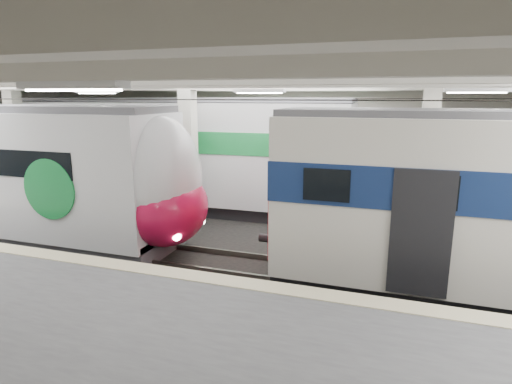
% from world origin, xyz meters
% --- Properties ---
extents(station_hall, '(36.00, 24.00, 5.75)m').
position_xyz_m(station_hall, '(0.00, -1.74, 3.24)').
color(station_hall, black).
rests_on(station_hall, ground).
extents(modern_emu, '(14.01, 2.89, 4.51)m').
position_xyz_m(modern_emu, '(-7.46, -0.00, 2.22)').
color(modern_emu, silver).
rests_on(modern_emu, ground).
extents(far_train, '(14.94, 3.34, 4.71)m').
position_xyz_m(far_train, '(-4.90, 5.50, 2.43)').
color(far_train, silver).
rests_on(far_train, ground).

